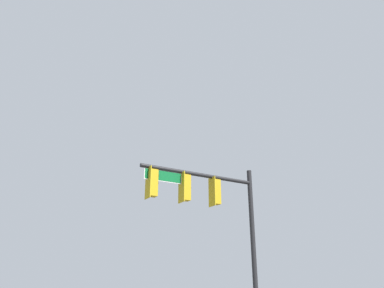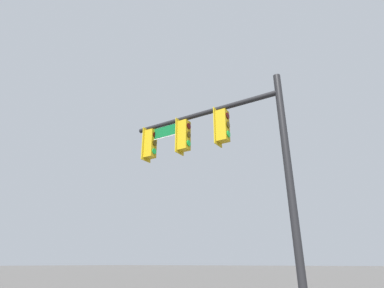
% 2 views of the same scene
% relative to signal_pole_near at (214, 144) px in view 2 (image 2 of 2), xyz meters
% --- Properties ---
extents(signal_pole_near, '(5.64, 0.66, 6.79)m').
position_rel_signal_pole_near_xyz_m(signal_pole_near, '(0.00, 0.00, 0.00)').
color(signal_pole_near, black).
rests_on(signal_pole_near, ground_plane).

